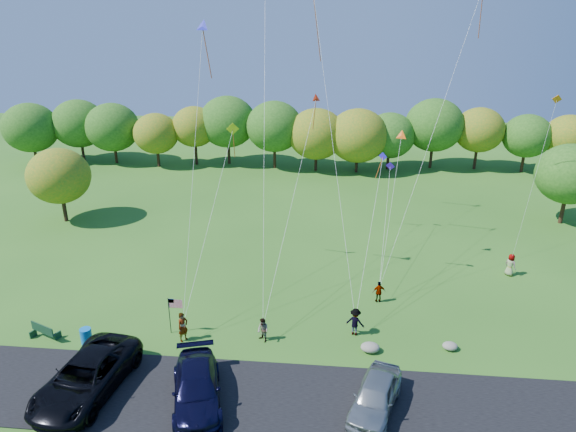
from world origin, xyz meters
name	(u,v)px	position (x,y,z in m)	size (l,w,h in m)	color
ground	(276,352)	(0.00, 0.00, 0.00)	(140.00, 140.00, 0.00)	#2B5E1A
asphalt_lane	(267,400)	(0.00, -4.00, 0.03)	(44.00, 6.00, 0.06)	black
treeline	(288,135)	(-2.78, 36.16, 4.59)	(75.54, 27.74, 7.97)	#3C2215
minivan_dark	(86,377)	(-9.19, -4.28, 1.01)	(3.14, 6.80, 1.89)	black
minivan_navy	(197,388)	(-3.42, -4.44, 0.89)	(2.34, 5.74, 1.67)	black
minivan_silver	(375,396)	(5.37, -4.13, 0.87)	(1.91, 4.76, 1.62)	gray
flyer_a	(183,327)	(-5.62, 0.64, 0.93)	(0.68, 0.45, 1.86)	#4C4C59
flyer_b	(263,330)	(-0.89, 1.02, 0.76)	(0.74, 0.58, 1.52)	#4C4C59
flyer_c	(355,322)	(4.55, 2.25, 0.88)	(1.13, 0.65, 1.75)	#4C4C59
flyer_d	(379,292)	(6.23, 6.20, 0.76)	(0.89, 0.37, 1.52)	#4C4C59
flyer_e	(510,265)	(16.17, 10.98, 0.85)	(0.83, 0.54, 1.71)	#4C4C59
park_bench	(44,331)	(-13.97, -0.04, 0.55)	(1.81, 1.00, 1.03)	#12341F
trash_barrel	(86,336)	(-11.24, -0.22, 0.49)	(0.66, 0.66, 0.98)	#0C64B9
flag_assembly	(173,307)	(-6.36, 1.32, 1.80)	(0.89, 0.58, 2.41)	black
boulder_near	(370,347)	(5.39, 0.61, 0.27)	(1.10, 0.86, 0.55)	gray
boulder_far	(450,346)	(10.02, 1.26, 0.23)	(0.87, 0.73, 0.45)	gray
kites_aloft	(330,29)	(2.32, 13.96, 17.15)	(22.64, 11.34, 19.77)	red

